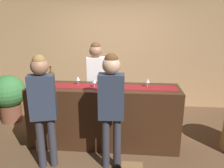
% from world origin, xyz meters
% --- Properties ---
extents(ground_plane, '(10.00, 10.00, 0.00)m').
position_xyz_m(ground_plane, '(0.00, 0.00, 0.00)').
color(ground_plane, brown).
extents(back_wall, '(6.00, 0.12, 2.90)m').
position_xyz_m(back_wall, '(0.00, 1.90, 1.45)').
color(back_wall, tan).
rests_on(back_wall, ground).
extents(bar_counter, '(2.43, 0.60, 1.02)m').
position_xyz_m(bar_counter, '(0.00, 0.00, 0.51)').
color(bar_counter, '#3D2314').
rests_on(bar_counter, ground).
extents(counter_runner_cloth, '(2.31, 0.28, 0.01)m').
position_xyz_m(counter_runner_cloth, '(0.00, 0.00, 1.02)').
color(counter_runner_cloth, maroon).
rests_on(counter_runner_cloth, bar_counter).
extents(wine_bottle_green, '(0.07, 0.07, 0.30)m').
position_xyz_m(wine_bottle_green, '(0.04, -0.00, 1.13)').
color(wine_bottle_green, '#194723').
rests_on(wine_bottle_green, bar_counter).
extents(wine_bottle_amber, '(0.07, 0.07, 0.30)m').
position_xyz_m(wine_bottle_amber, '(-0.88, 0.07, 1.13)').
color(wine_bottle_amber, brown).
rests_on(wine_bottle_amber, bar_counter).
extents(wine_glass_near_customer, '(0.07, 0.07, 0.14)m').
position_xyz_m(wine_glass_near_customer, '(0.70, 0.04, 1.12)').
color(wine_glass_near_customer, silver).
rests_on(wine_glass_near_customer, bar_counter).
extents(wine_glass_mid_counter, '(0.07, 0.07, 0.14)m').
position_xyz_m(wine_glass_mid_counter, '(-0.43, 0.07, 1.12)').
color(wine_glass_mid_counter, silver).
rests_on(wine_glass_mid_counter, bar_counter).
extents(wine_glass_far_end, '(0.07, 0.07, 0.14)m').
position_xyz_m(wine_glass_far_end, '(-0.14, -0.06, 1.12)').
color(wine_glass_far_end, silver).
rests_on(wine_glass_far_end, bar_counter).
extents(bartender, '(0.37, 0.26, 1.67)m').
position_xyz_m(bartender, '(-0.21, 0.58, 1.03)').
color(bartender, '#26262B').
rests_on(bartender, ground).
extents(customer_sipping, '(0.35, 0.23, 1.65)m').
position_xyz_m(customer_sipping, '(0.18, -0.61, 1.01)').
color(customer_sipping, '#33333D').
rests_on(customer_sipping, ground).
extents(customer_browsing, '(0.38, 0.28, 1.63)m').
position_xyz_m(customer_browsing, '(-0.73, -0.68, 1.00)').
color(customer_browsing, '#33333D').
rests_on(customer_browsing, ground).
extents(potted_plant_tall, '(0.67, 0.67, 0.98)m').
position_xyz_m(potted_plant_tall, '(-2.05, 0.70, 0.57)').
color(potted_plant_tall, brown).
rests_on(potted_plant_tall, ground).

